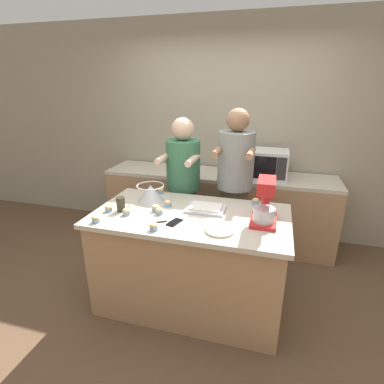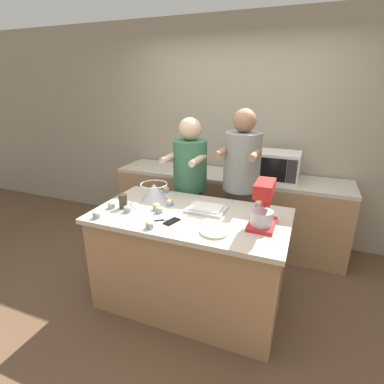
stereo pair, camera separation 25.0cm
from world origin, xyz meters
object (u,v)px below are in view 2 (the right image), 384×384
at_px(cupcake_6, 166,189).
at_px(cupcake_3, 111,205).
at_px(cupcake_0, 259,204).
at_px(cell_phone, 172,221).
at_px(cupcake_1, 156,206).
at_px(cupcake_2, 170,202).
at_px(stand_mixer, 263,207).
at_px(cupcake_5, 97,215).
at_px(cupcake_7, 127,209).
at_px(small_plate, 215,232).
at_px(cupcake_4, 150,225).
at_px(microwave_oven, 276,166).
at_px(mixing_bowl, 154,191).
at_px(person_left, 190,190).
at_px(cupcake_8, 159,210).
at_px(person_right, 240,192).
at_px(drinking_glass, 123,201).
at_px(knife, 166,220).
at_px(baking_tray, 206,209).

bearing_deg(cupcake_6, cupcake_3, -116.08).
bearing_deg(cupcake_0, cell_phone, -135.89).
relative_size(cupcake_1, cupcake_2, 1.00).
distance_m(stand_mixer, cupcake_5, 1.33).
relative_size(cupcake_3, cupcake_7, 1.00).
xyz_separation_m(small_plate, cupcake_4, (-0.48, -0.11, 0.02)).
relative_size(microwave_oven, cupcake_7, 7.66).
relative_size(mixing_bowl, cupcake_2, 3.88).
height_order(cupcake_6, cupcake_7, same).
distance_m(cell_phone, cupcake_5, 0.62).
relative_size(person_left, cupcake_8, 24.47).
distance_m(small_plate, cupcake_6, 0.97).
distance_m(person_left, cupcake_2, 0.58).
xyz_separation_m(cupcake_1, cupcake_6, (-0.12, 0.43, 0.00)).
bearing_deg(cupcake_1, small_plate, -20.14).
distance_m(cell_phone, cupcake_1, 0.29).
relative_size(person_right, cupcake_4, 25.98).
bearing_deg(drinking_glass, cupcake_1, 14.73).
distance_m(cell_phone, cupcake_4, 0.20).
bearing_deg(person_left, mixing_bowl, -107.74).
distance_m(mixing_bowl, microwave_oven, 1.46).
xyz_separation_m(mixing_bowl, knife, (0.30, -0.36, -0.08)).
height_order(cupcake_6, cupcake_8, same).
xyz_separation_m(person_left, mixing_bowl, (-0.16, -0.50, 0.13)).
bearing_deg(cupcake_2, cupcake_7, -135.23).
height_order(mixing_bowl, cell_phone, mixing_bowl).
relative_size(mixing_bowl, microwave_oven, 0.51).
bearing_deg(cupcake_4, cupcake_1, 110.06).
bearing_deg(cupcake_4, cupcake_8, 103.31).
xyz_separation_m(baking_tray, small_plate, (0.19, -0.36, -0.01)).
height_order(microwave_oven, cupcake_7, microwave_oven).
bearing_deg(microwave_oven, baking_tray, -110.80).
relative_size(microwave_oven, cupcake_0, 7.66).
relative_size(drinking_glass, knife, 0.64).
height_order(cupcake_2, cupcake_6, same).
bearing_deg(knife, cupcake_1, 137.33).
distance_m(person_left, cupcake_5, 1.11).
relative_size(cupcake_5, cupcake_8, 1.00).
distance_m(person_left, cupcake_7, 0.87).
relative_size(person_left, drinking_glass, 12.95).
bearing_deg(cupcake_6, cupcake_1, -74.46).
bearing_deg(cupcake_7, drinking_glass, 142.24).
height_order(cell_phone, cupcake_6, cupcake_6).
bearing_deg(cupcake_0, cupcake_3, -157.07).
distance_m(person_right, cupcake_4, 1.13).
distance_m(microwave_oven, knife, 1.60).
height_order(person_right, drinking_glass, person_right).
relative_size(cupcake_1, cupcake_5, 1.00).
distance_m(baking_tray, cupcake_5, 0.91).
bearing_deg(small_plate, stand_mixer, 38.18).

